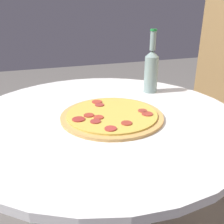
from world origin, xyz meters
The scene contains 3 objects.
table centered at (0.00, 0.00, 0.52)m, with size 1.00×1.00×0.69m.
pizza centered at (0.05, 0.02, 0.70)m, with size 0.36×0.36×0.02m.
beer_bottle centered at (-0.17, 0.28, 0.80)m, with size 0.06×0.06×0.28m.
Camera 1 is at (0.81, -0.25, 1.05)m, focal length 40.00 mm.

